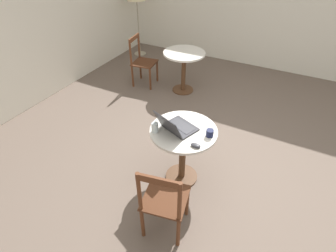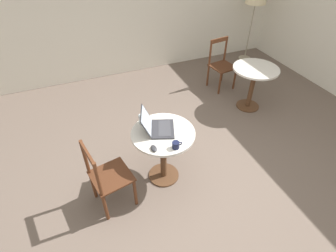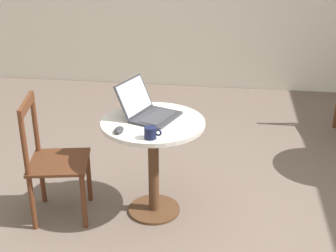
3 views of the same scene
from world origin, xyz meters
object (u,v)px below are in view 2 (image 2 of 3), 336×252
(chair_mid_back, at_px, (221,65))
(mug, at_px, (176,145))
(mouse, at_px, (154,148))
(drinking_glass, at_px, (142,119))
(cafe_table_near, at_px, (163,144))
(cafe_table_mid, at_px, (254,78))
(laptop, at_px, (157,126))
(chair_near_left, at_px, (107,177))

(chair_mid_back, bearing_deg, mug, -132.34)
(mouse, xyz_separation_m, drinking_glass, (0.02, 0.46, 0.04))
(chair_mid_back, relative_size, drinking_glass, 8.58)
(mouse, bearing_deg, cafe_table_near, 48.95)
(cafe_table_mid, relative_size, mouse, 7.24)
(mug, relative_size, drinking_glass, 1.07)
(chair_mid_back, bearing_deg, drinking_glass, -144.32)
(chair_mid_back, relative_size, mug, 8.04)
(chair_mid_back, xyz_separation_m, mouse, (-1.97, -1.86, 0.30))
(laptop, bearing_deg, mouse, -117.70)
(laptop, xyz_separation_m, mug, (0.07, -0.34, -0.01))
(cafe_table_near, bearing_deg, mug, -83.03)
(mug, bearing_deg, chair_mid_back, 47.66)
(chair_mid_back, bearing_deg, mouse, -136.63)
(laptop, height_order, mug, laptop)
(cafe_table_mid, height_order, chair_mid_back, chair_mid_back)
(chair_near_left, bearing_deg, mug, -10.67)
(laptop, bearing_deg, cafe_table_near, -58.54)
(cafe_table_near, relative_size, chair_near_left, 0.81)
(cafe_table_near, distance_m, laptop, 0.23)
(mouse, bearing_deg, mug, -15.70)
(cafe_table_near, height_order, mouse, mouse)
(cafe_table_near, relative_size, laptop, 1.62)
(cafe_table_near, distance_m, chair_near_left, 0.71)
(chair_near_left, height_order, laptop, laptop)
(cafe_table_mid, height_order, mouse, mouse)
(cafe_table_mid, distance_m, drinking_glass, 2.16)
(mouse, distance_m, mug, 0.23)
(laptop, xyz_separation_m, drinking_glass, (-0.12, 0.19, 0.00))
(chair_mid_back, bearing_deg, cafe_table_near, -137.28)
(cafe_table_mid, height_order, mug, mug)
(cafe_table_near, xyz_separation_m, chair_near_left, (-0.69, -0.14, -0.12))
(mug, xyz_separation_m, drinking_glass, (-0.19, 0.53, 0.01))
(chair_mid_back, xyz_separation_m, drinking_glass, (-1.95, -1.40, 0.34))
(cafe_table_mid, height_order, drinking_glass, drinking_glass)
(cafe_table_near, xyz_separation_m, cafe_table_mid, (1.90, 0.87, 0.00))
(laptop, distance_m, mouse, 0.32)
(cafe_table_mid, relative_size, chair_mid_back, 0.81)
(mouse, distance_m, drinking_glass, 0.47)
(mug, bearing_deg, chair_near_left, 169.33)
(mouse, relative_size, mug, 0.90)
(chair_mid_back, bearing_deg, laptop, -139.04)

